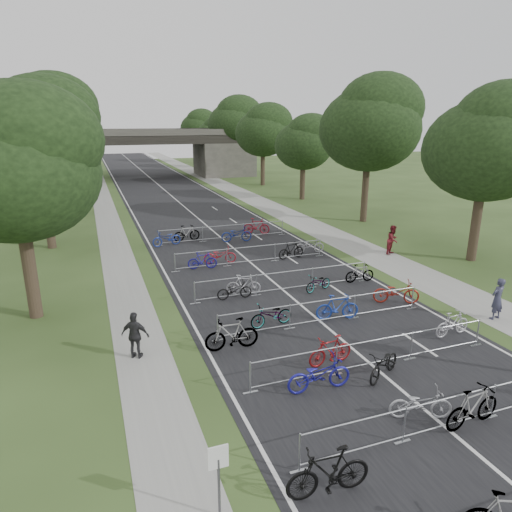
{
  "coord_description": "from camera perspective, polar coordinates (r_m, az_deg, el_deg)",
  "views": [
    {
      "loc": [
        -8.79,
        -4.71,
        8.32
      ],
      "look_at": [
        -0.47,
        17.93,
        1.1
      ],
      "focal_mm": 32.0,
      "sensor_mm": 36.0,
      "label": 1
    }
  ],
  "objects": [
    {
      "name": "tree_left_1",
      "position": [
        32.76,
        -25.46,
        13.33
      ],
      "size": [
        7.56,
        7.56,
        11.53
      ],
      "color": "#33261C",
      "rests_on": "ground"
    },
    {
      "name": "bike_26",
      "position": [
        32.31,
        -2.46,
        2.76
      ],
      "size": [
        2.25,
        1.05,
        1.14
      ],
      "primitive_type": "imported",
      "rotation": [
        0.0,
        0.0,
        1.43
      ],
      "color": "navy",
      "rests_on": "ground"
    },
    {
      "name": "tree_right_5",
      "position": [
        83.59,
        -5.16,
        14.97
      ],
      "size": [
        6.16,
        6.16,
        9.39
      ],
      "color": "#33261C",
      "rests_on": "ground"
    },
    {
      "name": "bike_8",
      "position": [
        15.08,
        7.88,
        -14.47
      ],
      "size": [
        2.19,
        0.84,
        1.13
      ],
      "primitive_type": "imported",
      "rotation": [
        0.0,
        0.0,
        1.53
      ],
      "color": "navy",
      "rests_on": "ground"
    },
    {
      "name": "barrier_row_6",
      "position": [
        32.88,
        -4.1,
        2.94
      ],
      "size": [
        9.7,
        0.08,
        1.1
      ],
      "color": "#A6A9AE",
      "rests_on": "ground"
    },
    {
      "name": "bike_25",
      "position": [
        32.8,
        -8.66,
        2.82
      ],
      "size": [
        1.99,
        0.82,
        1.16
      ],
      "primitive_type": "imported",
      "rotation": [
        0.0,
        0.0,
        1.71
      ],
      "color": "#A6A9AE",
      "rests_on": "ground"
    },
    {
      "name": "tree_left_4",
      "position": [
        68.7,
        -23.13,
        14.54
      ],
      "size": [
        7.56,
        7.56,
        11.53
      ],
      "color": "#33261C",
      "rests_on": "ground"
    },
    {
      "name": "tree_right_0",
      "position": [
        30.12,
        27.15,
        12.23
      ],
      "size": [
        7.17,
        7.17,
        10.93
      ],
      "color": "#33261C",
      "rests_on": "ground"
    },
    {
      "name": "bike_17",
      "position": [
        22.55,
        -1.56,
        -3.61
      ],
      "size": [
        1.76,
        0.96,
        1.02
      ],
      "primitive_type": "imported",
      "rotation": [
        0.0,
        0.0,
        1.27
      ],
      "color": "#A9A8B0",
      "rests_on": "ground"
    },
    {
      "name": "bike_24",
      "position": [
        31.81,
        -11.1,
        2.17
      ],
      "size": [
        2.14,
        1.15,
        1.07
      ],
      "primitive_type": "imported",
      "rotation": [
        0.0,
        0.0,
        4.94
      ],
      "color": "navy",
      "rests_on": "ground"
    },
    {
      "name": "pedestrian_b",
      "position": [
        30.51,
        16.72,
        1.94
      ],
      "size": [
        1.15,
        1.08,
        1.88
      ],
      "primitive_type": "imported",
      "rotation": [
        0.0,
        0.0,
        0.54
      ],
      "color": "maroon",
      "rests_on": "ground"
    },
    {
      "name": "park_sign",
      "position": [
        10.64,
        -4.72,
        -24.94
      ],
      "size": [
        0.45,
        0.06,
        1.83
      ],
      "color": "#4C4C51",
      "rests_on": "ground"
    },
    {
      "name": "bike_10",
      "position": [
        16.18,
        15.74,
        -12.94
      ],
      "size": [
        1.98,
        1.5,
        1.0
      ],
      "primitive_type": "imported",
      "rotation": [
        0.0,
        0.0,
        5.22
      ],
      "color": "black",
      "rests_on": "ground"
    },
    {
      "name": "bike_16",
      "position": [
        22.02,
        -2.72,
        -4.29
      ],
      "size": [
        1.74,
        0.65,
        0.9
      ],
      "primitive_type": "imported",
      "rotation": [
        0.0,
        0.0,
        1.54
      ],
      "color": "black",
      "rests_on": "ground"
    },
    {
      "name": "tree_right_4",
      "position": [
        72.05,
        -2.59,
        16.31
      ],
      "size": [
        8.18,
        8.18,
        12.47
      ],
      "color": "#33261C",
      "rests_on": "ground"
    },
    {
      "name": "pedestrian_c",
      "position": [
        17.19,
        -14.85,
        -9.59
      ],
      "size": [
        1.11,
        0.88,
        1.76
      ],
      "primitive_type": "imported",
      "rotation": [
        0.0,
        0.0,
        2.64
      ],
      "color": "#262628",
      "rests_on": "ground"
    },
    {
      "name": "bike_14",
      "position": [
        20.08,
        10.13,
        -6.32
      ],
      "size": [
        1.97,
        0.91,
        1.14
      ],
      "primitive_type": "imported",
      "rotation": [
        0.0,
        0.0,
        1.37
      ],
      "color": "#1C399E",
      "rests_on": "ground"
    },
    {
      "name": "pedestrian_a",
      "position": [
        22.26,
        27.94,
        -4.77
      ],
      "size": [
        0.73,
        0.53,
        1.86
      ],
      "primitive_type": "imported",
      "rotation": [
        0.0,
        0.0,
        3.28
      ],
      "color": "#303048",
      "rests_on": "ground"
    },
    {
      "name": "road",
      "position": [
        56.03,
        -11.03,
        7.83
      ],
      "size": [
        11.0,
        140.0,
        0.01
      ],
      "primitive_type": "cube",
      "color": "black",
      "rests_on": "ground"
    },
    {
      "name": "bike_15",
      "position": [
        22.45,
        17.12,
        -4.34
      ],
      "size": [
        2.25,
        1.58,
        1.12
      ],
      "primitive_type": "imported",
      "rotation": [
        0.0,
        0.0,
        1.13
      ],
      "color": "maroon",
      "rests_on": "ground"
    },
    {
      "name": "bike_21",
      "position": [
        27.45,
        -4.54,
        0.08
      ],
      "size": [
        2.03,
        0.98,
        1.02
      ],
      "primitive_type": "imported",
      "rotation": [
        0.0,
        0.0,
        1.41
      ],
      "color": "maroon",
      "rests_on": "ground"
    },
    {
      "name": "sidewalk_right",
      "position": [
        57.83,
        -3.12,
        8.37
      ],
      "size": [
        3.0,
        140.0,
        0.01
      ],
      "primitive_type": "cube",
      "color": "gray",
      "rests_on": "ground"
    },
    {
      "name": "bike_9",
      "position": [
        16.57,
        9.29,
        -11.6
      ],
      "size": [
        1.83,
        0.7,
        1.07
      ],
      "primitive_type": "imported",
      "rotation": [
        0.0,
        0.0,
        4.82
      ],
      "color": "maroon",
      "rests_on": "ground"
    },
    {
      "name": "tree_left_6",
      "position": [
        92.69,
        -22.52,
        14.32
      ],
      "size": [
        6.72,
        6.72,
        10.25
      ],
      "color": "#33261C",
      "rests_on": "ground"
    },
    {
      "name": "tree_left_5",
      "position": [
        80.68,
        -22.88,
        15.27
      ],
      "size": [
        8.4,
        8.4,
        12.81
      ],
      "color": "#33261C",
      "rests_on": "ground"
    },
    {
      "name": "tree_right_3",
      "position": [
        60.74,
        0.99,
        15.34
      ],
      "size": [
        7.17,
        7.17,
        10.93
      ],
      "color": "#33261C",
      "rests_on": "ground"
    },
    {
      "name": "barrier_row_5",
      "position": [
        27.36,
        -0.58,
        0.15
      ],
      "size": [
        9.7,
        0.08,
        1.1
      ],
      "color": "#A6A9AE",
      "rests_on": "ground"
    },
    {
      "name": "tree_left_0",
      "position": [
        20.88,
        -27.7,
        9.76
      ],
      "size": [
        6.72,
        6.72,
        10.25
      ],
      "color": "#33261C",
      "rests_on": "ground"
    },
    {
      "name": "tree_right_1",
      "position": [
        39.3,
        14.21,
        15.56
      ],
      "size": [
        8.18,
        8.18,
        12.47
      ],
      "color": "#33261C",
      "rests_on": "ground"
    },
    {
      "name": "bike_23",
      "position": [
        29.76,
        6.7,
        1.32
      ],
      "size": [
        2.01,
        0.98,
        1.01
      ],
      "primitive_type": "imported",
      "rotation": [
        0.0,
        0.0,
        1.41
      ],
      "color": "#A7A6AD",
      "rests_on": "ground"
    },
    {
      "name": "bike_22",
      "position": [
        28.41,
        4.41,
        0.72
      ],
      "size": [
        1.86,
        0.78,
        1.08
      ],
      "primitive_type": "imported",
      "rotation": [
        0.0,
        0.0,
        1.73
      ],
      "color": "black",
      "rests_on": "ground"
    },
    {
      "name": "sidewalk_left",
      "position": [
        55.36,
        -18.76,
        7.15
      ],
      "size": [
        2.0,
        140.0,
        0.01
      ],
      "primitive_type": "cube",
      "color": "gray",
      "rests_on": "ground"
    },
    {
      "name": "bike_18",
      "position": [
        23.21,
        7.81,
        -3.35
      ],
      "size": [
        1.76,
        1.08,
        0.87
      ],
      "primitive_type": "imported",
      "rotation": [
        0.0,
        0.0,
        5.04
      ],
      "color": "#A6A9AE",
      "rests_on": "ground"
    },
    {
      "name": "tree_right_6",
      "position": [
        95.2,
        -7.15,
        15.7
      ],
      "size": [
        7.17,
        7.17,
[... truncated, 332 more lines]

